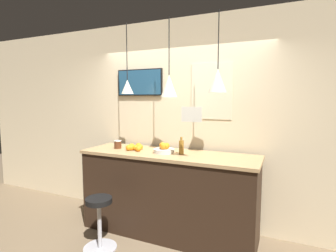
# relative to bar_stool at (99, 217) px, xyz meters

# --- Properties ---
(back_wall) EXTENTS (8.00, 0.06, 2.90)m
(back_wall) POSITION_rel_bar_stool_xyz_m (0.59, 1.13, 1.06)
(back_wall) COLOR beige
(back_wall) RESTS_ON ground_plane
(service_counter) EXTENTS (2.31, 0.70, 1.09)m
(service_counter) POSITION_rel_bar_stool_xyz_m (0.59, 0.67, 0.16)
(service_counter) COLOR black
(service_counter) RESTS_ON ground_plane
(bar_stool) EXTENTS (0.40, 0.40, 0.63)m
(bar_stool) POSITION_rel_bar_stool_xyz_m (0.00, 0.00, 0.00)
(bar_stool) COLOR #B7B7BC
(bar_stool) RESTS_ON ground_plane
(fruit_bowl) EXTENTS (0.27, 0.27, 0.14)m
(fruit_bowl) POSITION_rel_bar_stool_xyz_m (0.54, 0.65, 0.75)
(fruit_bowl) COLOR beige
(fruit_bowl) RESTS_ON service_counter
(orange_pile) EXTENTS (0.23, 0.25, 0.09)m
(orange_pile) POSITION_rel_bar_stool_xyz_m (0.10, 0.65, 0.74)
(orange_pile) COLOR orange
(orange_pile) RESTS_ON service_counter
(juice_bottle) EXTENTS (0.06, 0.06, 0.22)m
(juice_bottle) POSITION_rel_bar_stool_xyz_m (0.78, 0.66, 0.79)
(juice_bottle) COLOR olive
(juice_bottle) RESTS_ON service_counter
(spread_jar) EXTENTS (0.10, 0.10, 0.11)m
(spread_jar) POSITION_rel_bar_stool_xyz_m (-0.18, 0.66, 0.76)
(spread_jar) COLOR #562D19
(spread_jar) RESTS_ON service_counter
(pendant_lamp_left) EXTENTS (0.17, 0.17, 0.95)m
(pendant_lamp_left) POSITION_rel_bar_stool_xyz_m (-0.04, 0.70, 1.57)
(pendant_lamp_left) COLOR black
(pendant_lamp_middle) EXTENTS (0.21, 0.21, 1.00)m
(pendant_lamp_middle) POSITION_rel_bar_stool_xyz_m (0.59, 0.70, 1.56)
(pendant_lamp_middle) COLOR black
(pendant_lamp_right) EXTENTS (0.21, 0.21, 0.94)m
(pendant_lamp_right) POSITION_rel_bar_stool_xyz_m (1.21, 0.70, 1.61)
(pendant_lamp_right) COLOR black
(mounted_tv) EXTENTS (0.75, 0.04, 0.39)m
(mounted_tv) POSITION_rel_bar_stool_xyz_m (-0.06, 1.08, 1.64)
(mounted_tv) COLOR black
(hanging_menu_board) EXTENTS (0.24, 0.01, 0.17)m
(hanging_menu_board) POSITION_rel_bar_stool_xyz_m (1.00, 0.40, 1.22)
(hanging_menu_board) COLOR silver
(wall_poster) EXTENTS (0.56, 0.01, 0.75)m
(wall_poster) POSITION_rel_bar_stool_xyz_m (1.04, 1.10, 1.50)
(wall_poster) COLOR beige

